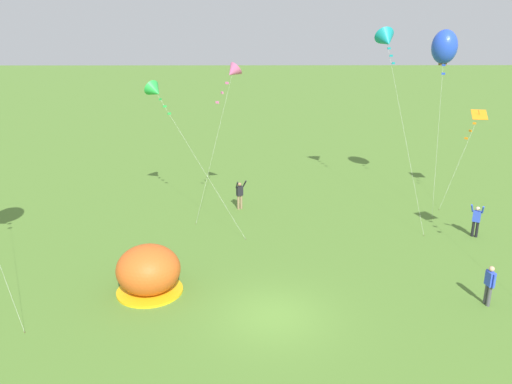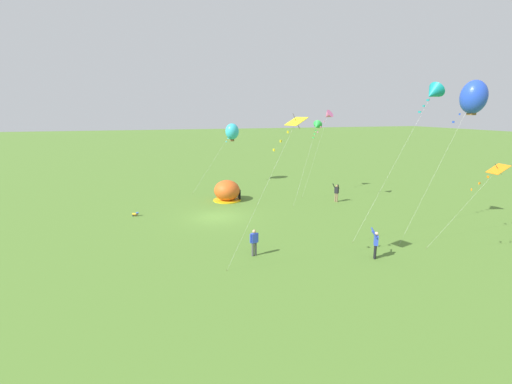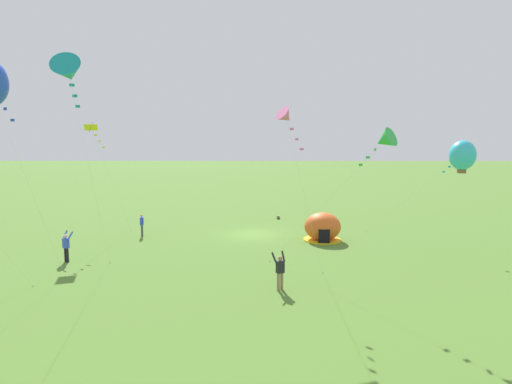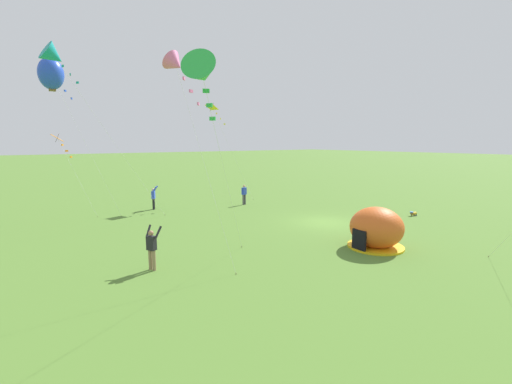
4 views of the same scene
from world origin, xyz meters
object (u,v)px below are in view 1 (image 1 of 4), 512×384
Objects in this scene: kite_orange at (477,118)px; kite_blue at (444,47)px; popup_tent at (149,270)px; person_watching_sky at (476,219)px; kite_green at (155,91)px; kite_teal at (387,40)px; person_far_back at (240,194)px; kite_pink at (233,72)px; person_center_field at (489,283)px.

kite_orange is 0.56× the size of kite_blue.
popup_tent reaches higher than person_watching_sky.
kite_green is 14.22m from kite_teal.
popup_tent is at bearing -135.42° from kite_teal.
kite_pink is (-0.30, -1.21, 7.47)m from person_far_back.
person_watching_sky is at bearing -19.64° from person_far_back.
kite_orange reaches higher than person_far_back.
popup_tent is at bearing -147.40° from kite_orange.
kite_teal is at bearing 44.58° from popup_tent.
popup_tent is 10.99m from person_far_back.
person_far_back is at bearing 160.36° from person_watching_sky.
person_far_back is 15.57m from kite_orange.
kite_blue is (16.08, 12.24, 8.71)m from popup_tent.
kite_green reaches higher than person_far_back.
kite_pink reaches higher than person_far_back.
person_watching_sky is at bearing -14.37° from kite_pink.
kite_orange is (2.07, 6.02, 4.43)m from person_watching_sky.
person_far_back is 7.95m from kite_green.
kite_pink is (-13.08, 3.35, 7.47)m from person_watching_sky.
person_watching_sky is at bearing 70.36° from person_center_field.
kite_pink reaches higher than kite_orange.
kite_blue is at bearing 13.61° from kite_pink.
popup_tent is 1.63× the size of person_center_field.
kite_teal is 1.21× the size of kite_pink.
person_watching_sky is 0.17× the size of kite_teal.
person_watching_sky is 0.18× the size of kite_blue.
popup_tent is 22.01m from kite_blue.
kite_green reaches higher than kite_orange.
person_watching_sky is at bearing -59.78° from kite_teal.
person_far_back is 1.00× the size of person_watching_sky.
kite_blue reaches higher than person_center_field.
person_center_field is at bearing -109.64° from person_watching_sky.
popup_tent is 0.31× the size of kite_pink.
person_watching_sky is at bearing -87.00° from kite_blue.
kite_teal reaches higher than person_center_field.
kite_green is (-15.12, 11.55, 6.34)m from person_center_field.
kite_blue is (2.17, 13.46, 8.74)m from person_center_field.
person_center_field is at bearing -4.99° from popup_tent.
kite_green is (-1.21, 10.34, 6.31)m from popup_tent.
popup_tent is at bearing -142.72° from kite_blue.
kite_pink is at bearing -14.53° from kite_green.
popup_tent reaches higher than person_center_field.
kite_green is (-4.85, -0.03, 6.31)m from person_far_back.
kite_orange is at bearing 71.00° from person_watching_sky.
kite_teal reaches higher than kite_pink.
popup_tent is 1.49× the size of person_watching_sky.
kite_pink is at bearing -160.67° from kite_teal.
person_watching_sky reaches higher than person_center_field.
kite_orange is at bearing 9.99° from kite_pink.
kite_teal reaches higher than kite_orange.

